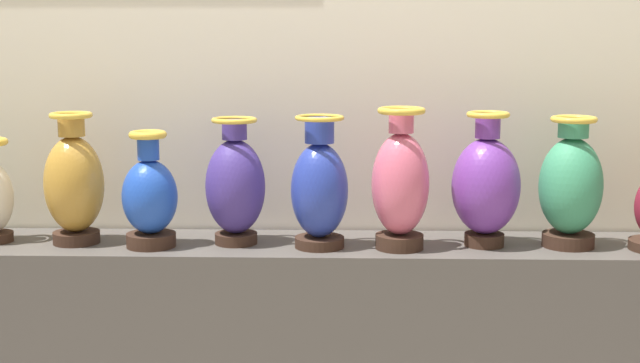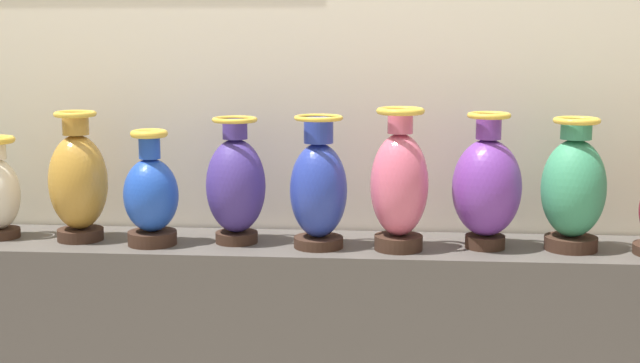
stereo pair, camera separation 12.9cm
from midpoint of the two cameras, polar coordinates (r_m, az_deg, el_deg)
The scene contains 8 objects.
back_wall at distance 2.61m, azimuth -1.61°, elevation 8.61°, with size 4.55×0.14×2.69m.
vase_ochre at distance 2.53m, azimuth -17.41°, elevation -0.16°, with size 0.17×0.17×0.37m.
vase_sapphire at distance 2.43m, azimuth -12.71°, elevation -1.06°, with size 0.15×0.15×0.32m.
vase_indigo at distance 2.43m, azimuth -7.16°, elevation -0.29°, with size 0.17×0.17×0.36m.
vase_cobalt at distance 2.36m, azimuth -1.52°, elevation -0.48°, with size 0.16×0.16×0.37m.
vase_rose at distance 2.35m, azimuth 3.78°, elevation -0.19°, with size 0.16×0.16×0.39m.
vase_violet at distance 2.41m, azimuth 9.44°, elevation -0.25°, with size 0.19×0.19×0.38m.
vase_jade at distance 2.45m, azimuth 14.84°, elevation -0.33°, with size 0.17×0.17×0.36m.
Camera 1 is at (0.07, -2.38, 1.40)m, focal length 48.27 mm.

